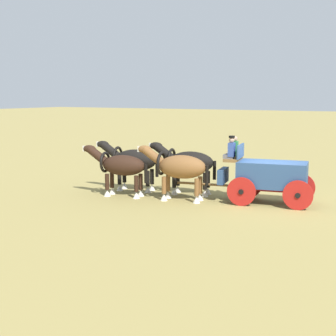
{
  "coord_description": "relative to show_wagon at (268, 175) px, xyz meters",
  "views": [
    {
      "loc": [
        -5.79,
        18.53,
        4.32
      ],
      "look_at": [
        4.35,
        0.71,
        1.2
      ],
      "focal_mm": 52.01,
      "sensor_mm": 36.0,
      "label": 1
    }
  ],
  "objects": [
    {
      "name": "draft_horse_lead_near",
      "position": [
        5.89,
        1.75,
        0.13
      ],
      "size": [
        2.96,
        1.22,
        2.14
      ],
      "color": "#331E14",
      "rests_on": "ground"
    },
    {
      "name": "show_wagon",
      "position": [
        0.0,
        0.0,
        0.0
      ],
      "size": [
        5.64,
        2.25,
        2.69
      ],
      "color": "#2D4C7A",
      "rests_on": "ground"
    },
    {
      "name": "draft_horse_rear_near",
      "position": [
        3.32,
        1.28,
        0.2
      ],
      "size": [
        3.01,
        1.31,
        2.22
      ],
      "color": "brown",
      "rests_on": "ground"
    },
    {
      "name": "ground_plane",
      "position": [
        -0.17,
        -0.03,
        -1.15
      ],
      "size": [
        220.0,
        220.0,
        0.0
      ],
      "primitive_type": "plane",
      "color": "#9E8C4C"
    },
    {
      "name": "draft_horse_lead_off",
      "position": [
        6.11,
        0.47,
        0.19
      ],
      "size": [
        2.98,
        1.31,
        2.21
      ],
      "color": "black",
      "rests_on": "ground"
    },
    {
      "name": "draft_horse_rear_off",
      "position": [
        3.56,
        -0.0,
        0.21
      ],
      "size": [
        3.0,
        1.28,
        2.23
      ],
      "color": "black",
      "rests_on": "ground"
    }
  ]
}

